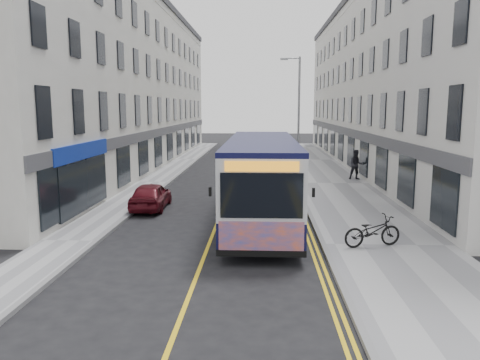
# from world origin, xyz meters

# --- Properties ---
(ground) EXTENTS (140.00, 140.00, 0.00)m
(ground) POSITION_xyz_m (0.00, 0.00, 0.00)
(ground) COLOR black
(ground) RESTS_ON ground
(pavement_east) EXTENTS (4.50, 64.00, 0.12)m
(pavement_east) POSITION_xyz_m (6.25, 12.00, 0.06)
(pavement_east) COLOR #98989B
(pavement_east) RESTS_ON ground
(pavement_west) EXTENTS (2.00, 64.00, 0.12)m
(pavement_west) POSITION_xyz_m (-5.00, 12.00, 0.06)
(pavement_west) COLOR #98989B
(pavement_west) RESTS_ON ground
(kerb_east) EXTENTS (0.18, 64.00, 0.13)m
(kerb_east) POSITION_xyz_m (4.00, 12.00, 0.07)
(kerb_east) COLOR slate
(kerb_east) RESTS_ON ground
(kerb_west) EXTENTS (0.18, 64.00, 0.13)m
(kerb_west) POSITION_xyz_m (-4.00, 12.00, 0.07)
(kerb_west) COLOR slate
(kerb_west) RESTS_ON ground
(road_centre_line) EXTENTS (0.12, 64.00, 0.01)m
(road_centre_line) POSITION_xyz_m (0.00, 12.00, 0.00)
(road_centre_line) COLOR yellow
(road_centre_line) RESTS_ON ground
(road_dbl_yellow_inner) EXTENTS (0.10, 64.00, 0.01)m
(road_dbl_yellow_inner) POSITION_xyz_m (3.55, 12.00, 0.00)
(road_dbl_yellow_inner) COLOR yellow
(road_dbl_yellow_inner) RESTS_ON ground
(road_dbl_yellow_outer) EXTENTS (0.10, 64.00, 0.01)m
(road_dbl_yellow_outer) POSITION_xyz_m (3.75, 12.00, 0.00)
(road_dbl_yellow_outer) COLOR yellow
(road_dbl_yellow_outer) RESTS_ON ground
(terrace_east) EXTENTS (6.00, 46.00, 13.00)m
(terrace_east) POSITION_xyz_m (11.50, 21.00, 6.50)
(terrace_east) COLOR silver
(terrace_east) RESTS_ON ground
(terrace_west) EXTENTS (6.00, 46.00, 13.00)m
(terrace_west) POSITION_xyz_m (-9.00, 21.00, 6.50)
(terrace_west) COLOR silver
(terrace_west) RESTS_ON ground
(streetlamp) EXTENTS (1.32, 0.18, 8.00)m
(streetlamp) POSITION_xyz_m (4.17, 14.00, 4.38)
(streetlamp) COLOR gray
(streetlamp) RESTS_ON ground
(city_bus) EXTENTS (2.79, 11.97, 3.48)m
(city_bus) POSITION_xyz_m (1.84, 2.53, 1.90)
(city_bus) COLOR black
(city_bus) RESTS_ON ground
(bicycle) EXTENTS (2.16, 1.26, 1.07)m
(bicycle) POSITION_xyz_m (5.60, -1.47, 0.66)
(bicycle) COLOR black
(bicycle) RESTS_ON pavement_east
(pedestrian_near) EXTENTS (0.66, 0.53, 1.59)m
(pedestrian_near) POSITION_xyz_m (4.45, 11.51, 0.91)
(pedestrian_near) COLOR olive
(pedestrian_near) RESTS_ON pavement_east
(pedestrian_far) EXTENTS (0.95, 0.75, 1.95)m
(pedestrian_far) POSITION_xyz_m (8.00, 13.50, 1.09)
(pedestrian_far) COLOR #222227
(pedestrian_far) RESTS_ON pavement_east
(car_white) EXTENTS (1.69, 3.99, 1.28)m
(car_white) POSITION_xyz_m (3.17, 24.05, 0.64)
(car_white) COLOR white
(car_white) RESTS_ON ground
(car_maroon) EXTENTS (1.60, 3.80, 1.28)m
(car_maroon) POSITION_xyz_m (-3.40, 4.59, 0.64)
(car_maroon) COLOR #550E17
(car_maroon) RESTS_ON ground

